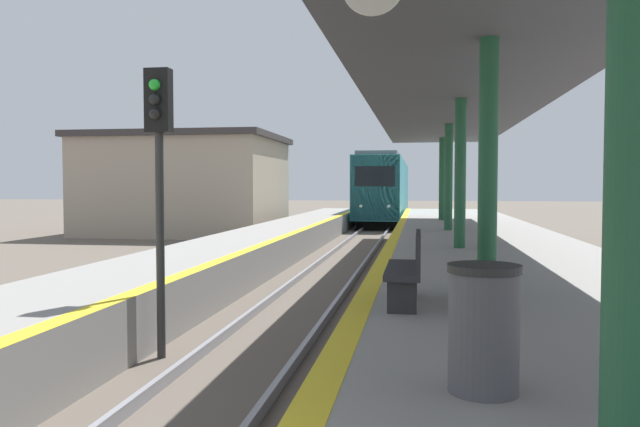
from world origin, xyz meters
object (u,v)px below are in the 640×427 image
(signal_near, at_px, (159,156))
(bench, at_px, (409,266))
(trash_bin, at_px, (484,328))
(train, at_px, (386,189))

(signal_near, relative_size, bench, 2.49)
(signal_near, relative_size, trash_bin, 4.33)
(train, distance_m, bench, 36.63)
(train, relative_size, signal_near, 5.52)
(train, bearing_deg, signal_near, -92.02)
(signal_near, xyz_separation_m, bench, (3.53, -0.26, -1.47))
(train, xyz_separation_m, trash_bin, (2.86, -39.97, -0.80))
(trash_bin, bearing_deg, bench, 100.16)
(train, bearing_deg, bench, -86.48)
(train, relative_size, bench, 13.75)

